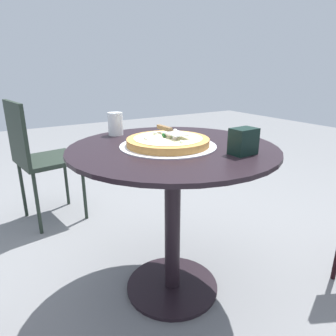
# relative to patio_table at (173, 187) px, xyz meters

# --- Properties ---
(ground_plane) EXTENTS (10.00, 10.00, 0.00)m
(ground_plane) POSITION_rel_patio_table_xyz_m (0.00, 0.00, -0.55)
(ground_plane) COLOR slate
(patio_table) EXTENTS (0.91, 0.91, 0.75)m
(patio_table) POSITION_rel_patio_table_xyz_m (0.00, 0.00, 0.00)
(patio_table) COLOR black
(patio_table) RESTS_ON ground
(pizza_on_tray) EXTENTS (0.42, 0.42, 0.05)m
(pizza_on_tray) POSITION_rel_patio_table_xyz_m (0.01, 0.02, 0.21)
(pizza_on_tray) COLOR silver
(pizza_on_tray) RESTS_ON patio_table
(pizza_server) EXTENTS (0.21, 0.08, 0.02)m
(pizza_server) POSITION_rel_patio_table_xyz_m (0.04, -0.01, 0.25)
(pizza_server) COLOR silver
(pizza_server) RESTS_ON pizza_on_tray
(drinking_cup) EXTENTS (0.07, 0.07, 0.11)m
(drinking_cup) POSITION_rel_patio_table_xyz_m (0.34, 0.12, 0.25)
(drinking_cup) COLOR white
(drinking_cup) RESTS_ON patio_table
(napkin_dispenser) EXTENTS (0.08, 0.10, 0.10)m
(napkin_dispenser) POSITION_rel_patio_table_xyz_m (-0.25, -0.16, 0.25)
(napkin_dispenser) COLOR black
(napkin_dispenser) RESTS_ON patio_table
(patio_chair_near) EXTENTS (0.44, 0.44, 0.87)m
(patio_chair_near) POSITION_rel_patio_table_xyz_m (1.09, 0.41, -0.04)
(patio_chair_near) COLOR #212C24
(patio_chair_near) RESTS_ON ground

